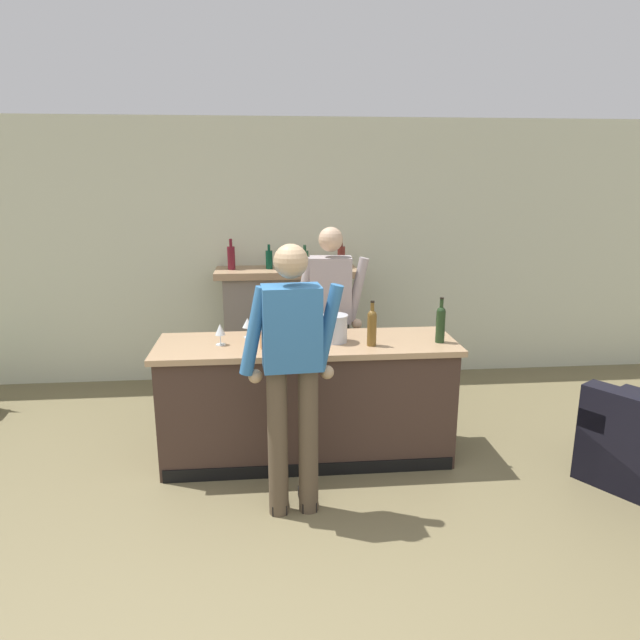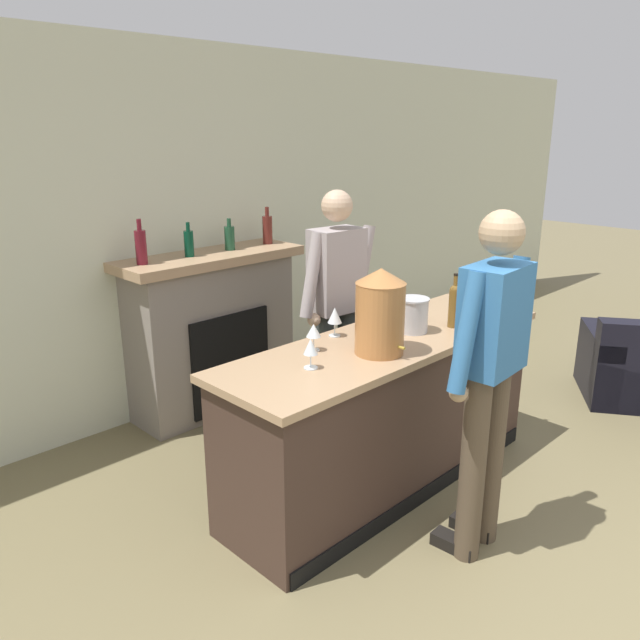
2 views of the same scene
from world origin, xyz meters
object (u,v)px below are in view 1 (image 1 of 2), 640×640
Objects in this scene: copper_dispenser at (278,316)px; wine_glass_near_bucket at (220,330)px; person_customer at (292,370)px; person_bartender at (330,317)px; ice_bucket_steel at (335,328)px; wine_bottle_chardonnay_pale at (372,326)px; wine_bottle_port_short at (441,323)px; fireplace_stone at (287,326)px; wine_bottle_rose_blush at (306,320)px; wine_glass_back_row at (248,324)px; wine_glass_by_dispenser at (281,318)px.

copper_dispenser reaches higher than wine_glass_near_bucket.
person_customer is 1.02× the size of person_bartender.
wine_glass_near_bucket is (-0.86, 0.00, 0.01)m from ice_bucket_steel.
wine_bottle_chardonnay_pale is 0.53m from wine_bottle_port_short.
fireplace_stone reaches higher than wine_bottle_chardonnay_pale.
wine_bottle_rose_blush is 1.83× the size of wine_glass_back_row.
wine_glass_near_bucket is at bearing -108.37° from fireplace_stone.
person_customer is 1.47m from person_bartender.
wine_bottle_port_short is at bearing -2.94° from wine_glass_near_bucket.
person_customer reaches higher than wine_bottle_chardonnay_pale.
person_bartender is 0.68m from ice_bucket_steel.
ice_bucket_steel is at bearing -34.45° from wine_glass_by_dispenser.
copper_dispenser reaches higher than wine_glass_back_row.
ice_bucket_steel is 1.19× the size of wine_glass_by_dispenser.
person_bartender reaches higher than wine_glass_near_bucket.
wine_bottle_chardonnay_pale is (0.56, -1.80, 0.47)m from fireplace_stone.
wine_glass_near_bucket is (-1.65, 0.08, -0.04)m from wine_bottle_port_short.
fireplace_stone reaches higher than wine_glass_back_row.
person_customer is 5.26× the size of wine_bottle_chardonnay_pale.
fireplace_stone is 0.87× the size of person_customer.
wine_bottle_port_short is (1.22, 0.01, -0.09)m from copper_dispenser.
person_bartender is at bearing 63.50° from wine_bottle_rose_blush.
wine_glass_by_dispenser is (-0.66, 0.39, -0.03)m from wine_bottle_chardonnay_pale.
ice_bucket_steel is 0.79m from wine_bottle_port_short.
wine_glass_back_row is at bearing 179.12° from wine_bottle_rose_blush.
person_customer is 10.09× the size of wine_glass_by_dispenser.
wine_glass_near_bucket is 0.54m from wine_glass_by_dispenser.
wine_bottle_port_short is at bearing 3.87° from wine_bottle_chardonnay_pale.
ice_bucket_steel is at bearing 155.07° from wine_bottle_chardonnay_pale.
wine_glass_back_row is at bearing 129.37° from copper_dispenser.
wine_bottle_port_short reaches higher than wine_glass_near_bucket.
ice_bucket_steel is 0.74× the size of wine_bottle_rose_blush.
ice_bucket_steel is (0.31, -1.68, 0.42)m from fireplace_stone.
person_bartender is at bearing 58.67° from copper_dispenser.
wine_glass_near_bucket is at bearing 173.86° from wine_bottle_chardonnay_pale.
ice_bucket_steel is 0.62× the size of wine_bottle_chardonnay_pale.
fireplace_stone is 1.57m from wine_bottle_rose_blush.
wine_bottle_port_short is 2.23× the size of wine_glass_back_row.
person_bartender reaches higher than wine_glass_back_row.
person_bartender is 0.84m from wine_bottle_chardonnay_pale.
wine_bottle_rose_blush is (0.15, 0.91, 0.09)m from person_customer.
fireplace_stone is 5.46× the size of wine_bottle_rose_blush.
fireplace_stone is at bearing 86.17° from wine_glass_by_dispenser.
ice_bucket_steel is 0.28m from wine_bottle_rose_blush.
wine_bottle_chardonnay_pale is 0.97m from wine_glass_back_row.
ice_bucket_steel is at bearing -79.66° from fireplace_stone.
wine_glass_back_row is at bearing -160.76° from wine_glass_by_dispenser.
ice_bucket_steel is at bearing -39.55° from wine_bottle_rose_blush.
person_bartender is at bearing 42.61° from wine_glass_by_dispenser.
wine_glass_by_dispenser is at bearing 30.61° from wine_glass_near_bucket.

